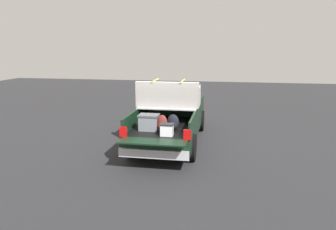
{
  "coord_description": "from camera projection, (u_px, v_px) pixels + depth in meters",
  "views": [
    {
      "loc": [
        -10.6,
        -1.79,
        3.31
      ],
      "look_at": [
        -0.6,
        0.0,
        1.1
      ],
      "focal_mm": 33.8,
      "sensor_mm": 36.0,
      "label": 1
    }
  ],
  "objects": [
    {
      "name": "trash_can",
      "position": [
        149.0,
        112.0,
        13.93
      ],
      "size": [
        0.6,
        0.6,
        0.98
      ],
      "color": "#3F4C66",
      "rests_on": "ground_plane"
    },
    {
      "name": "ground_plane",
      "position": [
        171.0,
        142.0,
        11.21
      ],
      "size": [
        40.0,
        40.0,
        0.0
      ],
      "primitive_type": "plane",
      "color": "#262628"
    },
    {
      "name": "pickup_truck",
      "position": [
        173.0,
        113.0,
        11.34
      ],
      "size": [
        6.05,
        2.06,
        2.23
      ],
      "color": "black",
      "rests_on": "ground_plane"
    }
  ]
}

